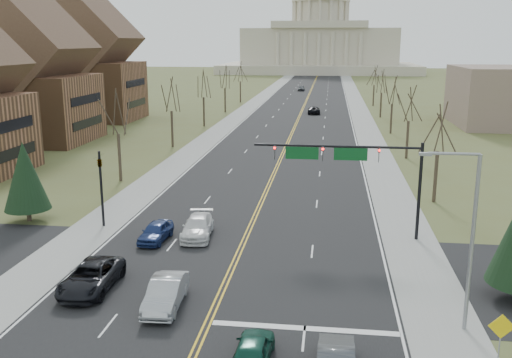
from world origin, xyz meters
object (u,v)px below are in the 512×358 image
(car_sb_inner_second, at_px, (198,227))
(car_far_sb, at_px, (301,88))
(car_sb_outer_lead, at_px, (91,277))
(street_light, at_px, (468,231))
(car_far_nb, at_px, (314,110))
(warn_sign, at_px, (501,332))
(signal_left, at_px, (101,180))
(signal_mast, at_px, (350,161))
(car_nb_inner_lead, at_px, (253,350))
(car_sb_inner_lead, at_px, (166,293))
(car_sb_outer_second, at_px, (156,232))

(car_sb_inner_second, distance_m, car_far_sb, 130.77)
(car_sb_outer_lead, bearing_deg, street_light, -6.78)
(car_far_nb, bearing_deg, warn_sign, 93.80)
(signal_left, xyz_separation_m, car_sb_outer_lead, (3.91, -11.44, -2.93))
(warn_sign, xyz_separation_m, car_far_sb, (-16.28, 146.76, -1.22))
(signal_mast, xyz_separation_m, car_far_nb, (-4.81, 74.57, -5.02))
(car_nb_inner_lead, xyz_separation_m, car_far_sb, (-5.62, 147.34, 0.08))
(signal_mast, bearing_deg, car_sb_inner_second, -172.09)
(car_sb_inner_lead, xyz_separation_m, car_far_nb, (5.29, 87.63, -0.07))
(warn_sign, bearing_deg, signal_left, 144.98)
(signal_mast, xyz_separation_m, car_sb_outer_second, (-13.82, -2.80, -5.05))
(street_light, height_order, car_sb_outer_second, street_light)
(car_nb_inner_lead, distance_m, car_far_nb, 92.67)
(warn_sign, relative_size, car_sb_outer_lead, 0.51)
(street_light, xyz_separation_m, car_sb_inner_second, (-16.30, 11.97, -4.47))
(car_sb_inner_lead, height_order, car_far_nb, car_sb_inner_lead)
(signal_left, bearing_deg, signal_mast, -0.00)
(car_sb_outer_second, xyz_separation_m, car_far_sb, (3.59, 132.05, 0.08))
(signal_left, xyz_separation_m, car_far_sb, (8.72, 129.24, -2.92))
(signal_mast, distance_m, car_sb_outer_lead, 19.53)
(street_light, relative_size, car_sb_outer_lead, 1.62)
(car_sb_outer_second, distance_m, car_far_nb, 77.90)
(signal_left, bearing_deg, car_far_sb, 86.14)
(car_sb_outer_second, bearing_deg, car_far_nb, 87.18)
(street_light, height_order, warn_sign, street_light)
(street_light, relative_size, car_far_nb, 1.74)
(car_sb_inner_second, bearing_deg, car_far_nb, 79.86)
(signal_mast, height_order, car_sb_outer_second, signal_mast)
(signal_left, height_order, car_far_nb, signal_left)
(signal_mast, height_order, car_sb_outer_lead, signal_mast)
(warn_sign, bearing_deg, signal_mast, 109.07)
(car_sb_outer_lead, bearing_deg, car_far_sb, 87.06)
(signal_left, bearing_deg, car_sb_outer_second, -28.68)
(car_nb_inner_lead, relative_size, car_sb_inner_lead, 0.86)
(car_sb_outer_lead, bearing_deg, car_far_nb, 82.23)
(warn_sign, distance_m, car_far_sb, 147.66)
(signal_left, height_order, car_far_sb, signal_left)
(signal_mast, xyz_separation_m, car_sb_inner_lead, (-10.09, -13.06, -4.95))
(car_sb_outer_lead, relative_size, car_far_nb, 1.07)
(car_nb_inner_lead, height_order, car_far_sb, car_far_sb)
(signal_mast, xyz_separation_m, car_far_sb, (-10.23, 129.24, -4.97))
(street_light, relative_size, car_sb_outer_second, 2.20)
(car_sb_inner_second, bearing_deg, car_nb_inner_lead, -74.34)
(warn_sign, height_order, car_sb_outer_second, warn_sign)
(signal_mast, distance_m, car_sb_inner_lead, 17.23)
(warn_sign, distance_m, car_sb_outer_lead, 21.98)
(car_nb_inner_lead, height_order, car_sb_inner_lead, car_sb_inner_lead)
(car_sb_inner_lead, relative_size, car_far_sb, 1.05)
(car_sb_outer_lead, xyz_separation_m, car_far_nb, (10.23, 86.01, -0.05))
(signal_mast, height_order, warn_sign, signal_mast)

